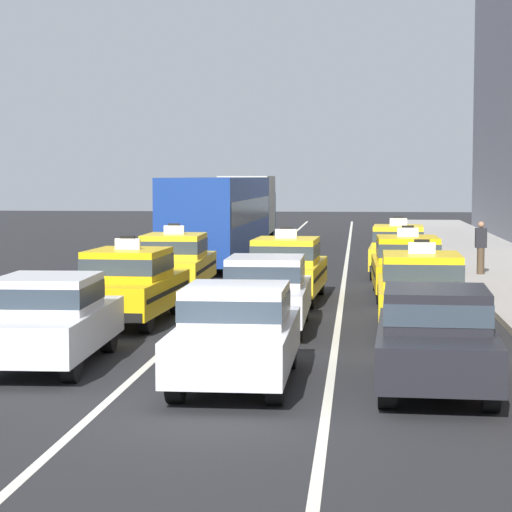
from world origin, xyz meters
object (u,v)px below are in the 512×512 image
at_px(sedan_center_nearest, 237,331).
at_px(sedan_center_second, 266,291).
at_px(sedan_right_nearest, 436,335).
at_px(taxi_right_third, 407,265).
at_px(taxi_left_second, 129,284).
at_px(pedestrian_by_storefront, 481,247).
at_px(box_truck_left_fifth, 249,207).
at_px(bus_left_fourth, 219,215).
at_px(taxi_right_fourth, 398,249).
at_px(taxi_left_third, 175,262).
at_px(taxi_right_second, 421,290).
at_px(taxi_center_third, 286,268).
at_px(sedan_left_nearest, 49,317).

height_order(sedan_center_nearest, sedan_center_second, same).
bearing_deg(sedan_right_nearest, taxi_right_third, 89.38).
xyz_separation_m(taxi_left_second, pedestrian_by_storefront, (8.99, 10.81, 0.13)).
bearing_deg(box_truck_left_fifth, bus_left_fourth, -89.39).
xyz_separation_m(sedan_center_second, taxi_right_fourth, (3.26, 12.35, 0.03)).
xyz_separation_m(box_truck_left_fifth, sedan_right_nearest, (6.48, -33.97, -0.93)).
xyz_separation_m(taxi_left_third, sedan_right_nearest, (6.32, -12.65, -0.03)).
distance_m(box_truck_left_fifth, taxi_right_third, 22.88).
height_order(sedan_center_second, pedestrian_by_storefront, pedestrian_by_storefront).
distance_m(taxi_right_second, taxi_right_fourth, 12.20).
bearing_deg(taxi_center_third, sedan_center_nearest, -90.15).
height_order(sedan_left_nearest, pedestrian_by_storefront, pedestrian_by_storefront).
xyz_separation_m(sedan_left_nearest, bus_left_fourth, (0.15, 20.81, 0.97)).
height_order(bus_left_fourth, taxi_right_second, bus_left_fourth).
xyz_separation_m(sedan_left_nearest, taxi_right_third, (6.63, 10.73, 0.03)).
height_order(bus_left_fourth, taxi_right_third, bus_left_fourth).
bearing_deg(box_truck_left_fifth, pedestrian_by_storefront, -60.89).
bearing_deg(sedan_center_nearest, box_truck_left_fifth, 95.71).
bearing_deg(taxi_left_third, box_truck_left_fifth, 90.42).
xyz_separation_m(taxi_left_second, sedan_right_nearest, (6.28, -6.66, -0.03)).
bearing_deg(taxi_left_second, taxi_right_second, -5.83).
bearing_deg(taxi_right_fourth, taxi_right_second, -89.93).
xyz_separation_m(taxi_left_second, bus_left_fourth, (-0.07, 15.51, 0.94)).
distance_m(taxi_left_second, sedan_center_nearest, 7.29).
height_order(taxi_left_second, taxi_right_third, same).
relative_size(sedan_left_nearest, bus_left_fourth, 0.39).
xyz_separation_m(taxi_right_second, pedestrian_by_storefront, (2.57, 11.47, 0.13)).
distance_m(taxi_left_second, taxi_left_third, 5.99).
xyz_separation_m(taxi_left_second, taxi_center_third, (3.22, 4.38, 0.00)).
distance_m(sedan_left_nearest, taxi_right_fourth, 18.10).
relative_size(sedan_center_second, taxi_right_third, 0.94).
distance_m(taxi_center_third, pedestrian_by_storefront, 8.64).
distance_m(taxi_left_third, taxi_right_fourth, 8.51).
distance_m(box_truck_left_fifth, sedan_center_nearest, 34.05).
relative_size(bus_left_fourth, taxi_right_third, 2.46).
bearing_deg(taxi_left_second, sedan_left_nearest, -92.41).
height_order(taxi_right_third, pedestrian_by_storefront, taxi_right_third).
relative_size(sedan_center_second, sedan_right_nearest, 0.99).
height_order(sedan_left_nearest, taxi_right_second, taxi_right_second).
bearing_deg(taxi_center_third, sedan_right_nearest, -74.51).
height_order(sedan_center_nearest, sedan_right_nearest, same).
bearing_deg(pedestrian_by_storefront, taxi_left_third, -151.88).
bearing_deg(box_truck_left_fifth, sedan_center_second, -83.23).
bearing_deg(taxi_right_fourth, taxi_center_third, -113.96).
height_order(taxi_left_second, taxi_center_third, same).
bearing_deg(sedan_center_second, taxi_center_third, 89.13).
bearing_deg(sedan_left_nearest, taxi_center_third, 70.45).
distance_m(taxi_right_fourth, pedestrian_by_storefront, 2.69).
relative_size(sedan_left_nearest, sedan_center_second, 1.01).
distance_m(box_truck_left_fifth, pedestrian_by_storefront, 18.90).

